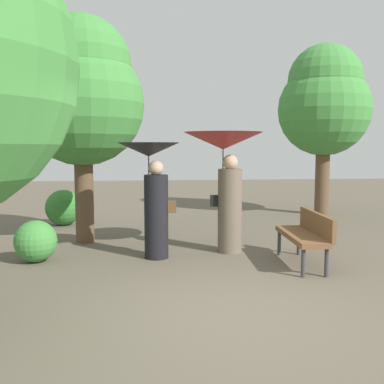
{
  "coord_description": "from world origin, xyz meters",
  "views": [
    {
      "loc": [
        -0.8,
        -4.83,
        1.85
      ],
      "look_at": [
        0.0,
        3.05,
        1.05
      ],
      "focal_mm": 41.87,
      "sensor_mm": 36.0,
      "label": 1
    }
  ],
  "objects": [
    {
      "name": "ground_plane",
      "position": [
        0.0,
        0.0,
        0.0
      ],
      "size": [
        40.0,
        40.0,
        0.0
      ],
      "primitive_type": "plane",
      "color": "brown"
    },
    {
      "name": "bush_path_left",
      "position": [
        -2.77,
        5.92,
        0.42
      ],
      "size": [
        0.84,
        0.84,
        0.84
      ],
      "primitive_type": "sphere",
      "color": "#387F33",
      "rests_on": "ground"
    },
    {
      "name": "tree_near_left",
      "position": [
        -2.01,
        3.96,
        2.89
      ],
      "size": [
        2.36,
        2.36,
        4.33
      ],
      "color": "brown",
      "rests_on": "ground"
    },
    {
      "name": "person_left",
      "position": [
        -0.71,
        2.56,
        1.28
      ],
      "size": [
        1.02,
        1.02,
        1.92
      ],
      "rotation": [
        0.0,
        0.0,
        1.43
      ],
      "color": "black",
      "rests_on": "ground"
    },
    {
      "name": "person_right",
      "position": [
        0.56,
        2.86,
        1.57
      ],
      "size": [
        1.37,
        1.37,
        2.11
      ],
      "rotation": [
        0.0,
        0.0,
        1.43
      ],
      "color": "#6B5B4C",
      "rests_on": "ground"
    },
    {
      "name": "tree_near_right",
      "position": [
        3.97,
        6.93,
        3.07
      ],
      "size": [
        2.46,
        2.46,
        4.59
      ],
      "color": "brown",
      "rests_on": "ground"
    },
    {
      "name": "park_bench",
      "position": [
        1.68,
        1.86,
        0.51
      ],
      "size": [
        0.55,
        1.52,
        0.83
      ],
      "rotation": [
        0.0,
        0.0,
        -1.61
      ],
      "color": "#38383D",
      "rests_on": "ground"
    },
    {
      "name": "bush_path_right",
      "position": [
        -2.59,
        2.47,
        0.34
      ],
      "size": [
        0.68,
        0.68,
        0.68
      ],
      "primitive_type": "sphere",
      "color": "#428C3D",
      "rests_on": "ground"
    }
  ]
}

